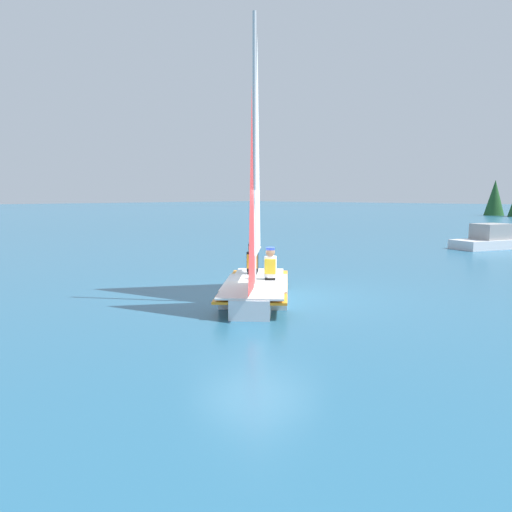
# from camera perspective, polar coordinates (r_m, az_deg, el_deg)

# --- Properties ---
(ground_plane) EXTENTS (260.00, 260.00, 0.00)m
(ground_plane) POSITION_cam_1_polar(r_m,az_deg,el_deg) (11.62, 0.00, -4.89)
(ground_plane) COLOR #235675
(sailboat_main) EXTENTS (3.79, 4.07, 6.18)m
(sailboat_main) POSITION_cam_1_polar(r_m,az_deg,el_deg) (11.47, 0.00, -0.27)
(sailboat_main) COLOR silver
(sailboat_main) RESTS_ON ground_plane
(sailor_helm) EXTENTS (0.42, 0.43, 1.16)m
(sailor_helm) POSITION_cam_1_polar(r_m,az_deg,el_deg) (11.82, 1.65, -1.58)
(sailor_helm) COLOR black
(sailor_helm) RESTS_ON ground_plane
(sailor_crew) EXTENTS (0.42, 0.43, 1.16)m
(sailor_crew) POSITION_cam_1_polar(r_m,az_deg,el_deg) (12.69, -0.41, -0.99)
(sailor_crew) COLOR black
(sailor_crew) RESTS_ON ground_plane
(motorboat_distant) EXTENTS (2.94, 4.52, 1.11)m
(motorboat_distant) POSITION_cam_1_polar(r_m,az_deg,el_deg) (25.01, 25.61, 1.70)
(motorboat_distant) COLOR silver
(motorboat_distant) RESTS_ON ground_plane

